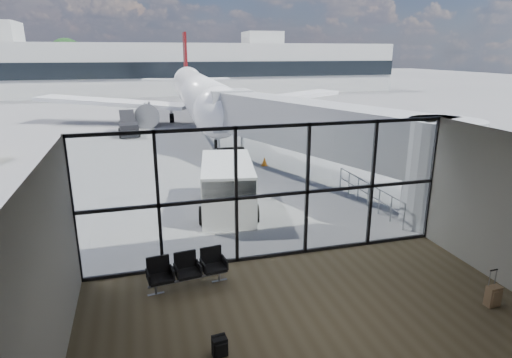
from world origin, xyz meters
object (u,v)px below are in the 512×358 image
seating_row (187,268)px  service_van (227,186)px  backpack (220,347)px  airliner (197,92)px  suitcase (493,296)px  belt_loader (129,128)px

seating_row → service_van: bearing=59.8°
backpack → airliner: 35.57m
seating_row → airliner: bearing=73.8°
service_van → backpack: bearing=-93.1°
suitcase → belt_loader: size_ratio=0.26×
airliner → backpack: bearing=-94.7°
backpack → belt_loader: (-2.08, 28.48, 0.38)m
backpack → airliner: airliner is taller
seating_row → airliner: size_ratio=0.07×
belt_loader → airliner: bearing=41.8°
backpack → suitcase: 7.50m
suitcase → seating_row: bearing=153.3°
seating_row → belt_loader: (-1.75, 25.19, 0.05)m
suitcase → airliner: bearing=91.0°
seating_row → service_van: size_ratio=0.45×
service_van → belt_loader: 19.83m
service_van → belt_loader: bearing=112.3°
seating_row → airliner: 32.36m
seating_row → backpack: (0.34, -3.28, -0.33)m
suitcase → belt_loader: 30.09m
service_van → belt_loader: service_van is taller
suitcase → airliner: size_ratio=0.03×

